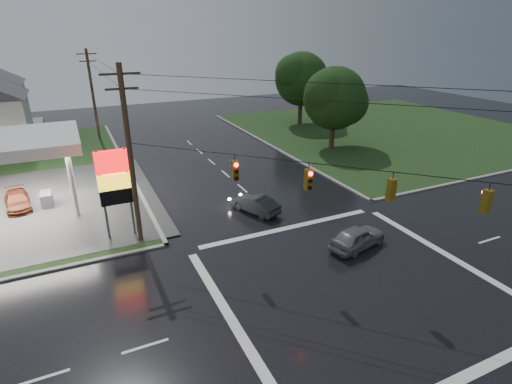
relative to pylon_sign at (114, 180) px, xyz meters
name	(u,v)px	position (x,y,z in m)	size (l,w,h in m)	color
ground	(352,282)	(10.50, -10.50, -4.01)	(120.00, 120.00, 0.00)	black
grass_ne	(388,129)	(36.50, 15.50, -3.97)	(36.00, 36.00, 0.08)	black
pylon_sign	(114,180)	(0.00, 0.00, 0.00)	(2.00, 0.35, 6.00)	#59595E
utility_pole_nw	(130,156)	(1.00, -1.00, 1.71)	(2.20, 0.32, 11.00)	#382619
utility_pole_n	(93,93)	(1.00, 27.50, 1.46)	(2.20, 0.32, 10.50)	#382619
traffic_signals	(365,169)	(10.52, -10.52, 2.47)	(26.87, 26.87, 1.47)	black
tree_ne_near	(336,99)	(24.64, 11.49, 1.55)	(7.99, 6.80, 8.98)	black
tree_ne_far	(302,79)	(27.65, 23.49, 2.17)	(8.46, 7.20, 9.80)	black
car_north	(255,204)	(9.53, -0.24, -3.36)	(1.37, 3.92, 1.29)	black
car_crossing	(357,237)	(13.12, -7.55, -3.32)	(1.63, 4.05, 1.38)	slate
car_pump	(17,201)	(-6.51, 8.03, -3.41)	(1.69, 4.16, 1.21)	#4C1F11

